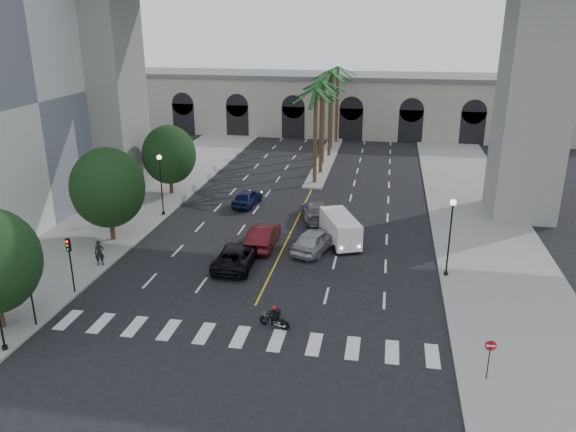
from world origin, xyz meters
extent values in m
plane|color=black|center=(0.00, 0.00, 0.00)|extent=(140.00, 140.00, 0.00)
cube|color=gray|center=(-15.00, 15.00, 0.07)|extent=(8.00, 100.00, 0.15)
cube|color=gray|center=(15.00, 15.00, 0.07)|extent=(8.00, 100.00, 0.15)
cube|color=gray|center=(0.00, 38.00, 0.10)|extent=(2.00, 24.00, 0.20)
cube|color=#AFAA9D|center=(0.00, 55.00, 4.00)|extent=(70.00, 10.00, 8.00)
cube|color=slate|center=(0.00, 55.00, 8.25)|extent=(71.00, 10.50, 0.50)
cube|color=gray|center=(18.50, 22.00, 10.40)|extent=(5.00, 6.00, 20.80)
cube|color=gray|center=(-18.50, 22.00, 10.40)|extent=(5.00, 6.00, 20.80)
cylinder|color=#47331E|center=(0.00, 28.00, 4.75)|extent=(0.40, 0.40, 9.50)
cylinder|color=#47331E|center=(0.10, 32.00, 4.90)|extent=(0.40, 0.40, 9.80)
cylinder|color=#47331E|center=(-0.20, 36.00, 4.65)|extent=(0.40, 0.40, 9.30)
cylinder|color=#47331E|center=(0.15, 40.00, 5.05)|extent=(0.40, 0.40, 10.10)
cylinder|color=#47331E|center=(-0.10, 44.00, 4.80)|extent=(0.40, 0.40, 9.60)
cylinder|color=#47331E|center=(0.20, 48.00, 4.95)|extent=(0.40, 0.40, 9.90)
cylinder|color=#382616|center=(-13.00, 10.00, 1.22)|extent=(0.36, 0.36, 2.45)
ellipsoid|color=black|center=(-13.00, 10.00, 4.22)|extent=(5.44, 5.44, 5.98)
cylinder|color=#382616|center=(-13.00, 22.00, 1.13)|extent=(0.36, 0.36, 2.27)
ellipsoid|color=black|center=(-13.00, 22.00, 3.91)|extent=(5.04, 5.04, 5.54)
cylinder|color=black|center=(-11.40, -5.00, 0.18)|extent=(0.28, 0.28, 0.36)
cylinder|color=black|center=(-11.40, 16.00, 0.18)|extent=(0.28, 0.28, 0.36)
cylinder|color=black|center=(-11.40, 16.00, 2.60)|extent=(0.11, 0.11, 5.00)
sphere|color=white|center=(-11.40, 16.00, 5.15)|extent=(0.40, 0.40, 0.40)
cylinder|color=black|center=(11.40, 8.00, 0.18)|extent=(0.28, 0.28, 0.36)
cylinder|color=black|center=(11.40, 8.00, 2.60)|extent=(0.11, 0.11, 5.00)
sphere|color=white|center=(11.40, 8.00, 5.15)|extent=(0.40, 0.40, 0.40)
cylinder|color=black|center=(-11.30, -2.50, 1.75)|extent=(0.10, 0.10, 3.50)
cube|color=black|center=(-11.30, -2.50, 3.25)|extent=(0.25, 0.18, 0.80)
cylinder|color=black|center=(-11.30, 1.50, 1.75)|extent=(0.10, 0.10, 3.50)
cube|color=black|center=(-11.30, 1.50, 3.25)|extent=(0.25, 0.18, 0.80)
cylinder|color=black|center=(1.00, -0.02, 0.27)|extent=(0.54, 0.24, 0.54)
cylinder|color=black|center=(2.24, -0.38, 0.27)|extent=(0.54, 0.24, 0.54)
cube|color=silver|center=(1.66, -0.22, 0.34)|extent=(0.41, 0.34, 0.23)
cube|color=black|center=(1.53, -0.18, 0.59)|extent=(0.53, 0.33, 0.18)
cube|color=black|center=(1.92, -0.29, 0.56)|extent=(0.45, 0.32, 0.11)
cylinder|color=black|center=(1.19, -0.08, 0.79)|extent=(0.16, 0.48, 0.03)
cube|color=black|center=(1.72, -0.23, 0.90)|extent=(0.32, 0.39, 0.47)
cube|color=black|center=(1.86, -0.27, 0.94)|extent=(0.20, 0.29, 0.34)
sphere|color=red|center=(1.60, -0.20, 1.20)|extent=(0.23, 0.23, 0.23)
imported|color=#A2A2A6|center=(2.38, 10.82, 0.85)|extent=(3.42, 5.34, 1.69)
imported|color=#480E13|center=(-1.51, 10.89, 0.83)|extent=(1.79, 5.07, 1.67)
imported|color=black|center=(-2.55, 7.19, 0.74)|extent=(2.49, 5.33, 1.48)
imported|color=slate|center=(1.50, 17.43, 0.78)|extent=(3.52, 5.74, 1.56)
imported|color=#0D153C|center=(-5.04, 20.07, 0.74)|extent=(2.18, 4.51, 1.48)
cube|color=white|center=(4.01, 12.58, 1.21)|extent=(3.63, 5.38, 1.87)
cube|color=black|center=(4.91, 10.37, 1.45)|extent=(1.69, 0.87, 0.79)
cylinder|color=black|center=(3.86, 10.60, 0.33)|extent=(0.49, 0.70, 0.65)
cylinder|color=black|center=(5.50, 11.27, 0.33)|extent=(0.49, 0.70, 0.65)
cylinder|color=black|center=(2.52, 13.89, 0.33)|extent=(0.49, 0.70, 0.65)
cylinder|color=black|center=(4.17, 14.56, 0.33)|extent=(0.49, 0.70, 0.65)
imported|color=black|center=(-11.64, 5.43, 1.02)|extent=(0.75, 0.65, 1.75)
cylinder|color=black|center=(12.34, -3.16, 1.07)|extent=(0.05, 0.05, 2.13)
cylinder|color=#B30C1F|center=(12.34, -3.16, 1.91)|extent=(0.53, 0.04, 0.53)
cube|color=silver|center=(12.34, -3.16, 1.91)|extent=(0.41, 0.03, 0.09)
camera|label=1|loc=(7.16, -26.63, 16.11)|focal=35.00mm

